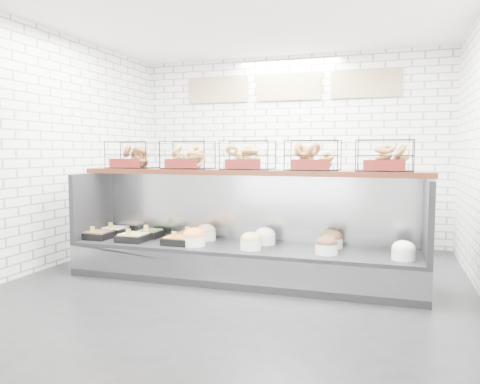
% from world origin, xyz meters
% --- Properties ---
extents(ground, '(5.50, 5.50, 0.00)m').
position_xyz_m(ground, '(0.00, 0.00, 0.00)').
color(ground, black).
rests_on(ground, ground).
extents(room_shell, '(5.02, 5.51, 3.01)m').
position_xyz_m(room_shell, '(0.00, 0.60, 2.06)').
color(room_shell, white).
rests_on(room_shell, ground).
extents(display_case, '(4.00, 0.90, 1.20)m').
position_xyz_m(display_case, '(-0.02, 0.34, 0.33)').
color(display_case, black).
rests_on(display_case, ground).
extents(bagel_shelf, '(4.10, 0.50, 0.40)m').
position_xyz_m(bagel_shelf, '(0.00, 0.52, 1.38)').
color(bagel_shelf, '#3D170D').
rests_on(bagel_shelf, display_case).
extents(prep_counter, '(4.00, 0.60, 1.20)m').
position_xyz_m(prep_counter, '(-0.01, 2.43, 0.47)').
color(prep_counter, '#93969B').
rests_on(prep_counter, ground).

